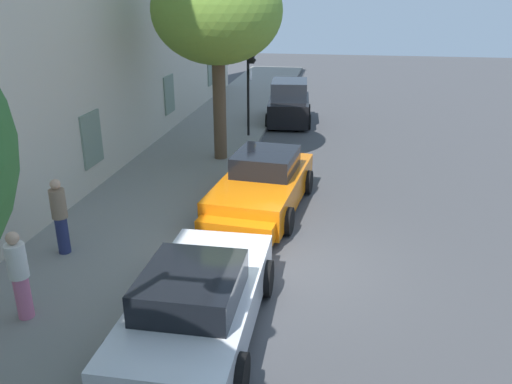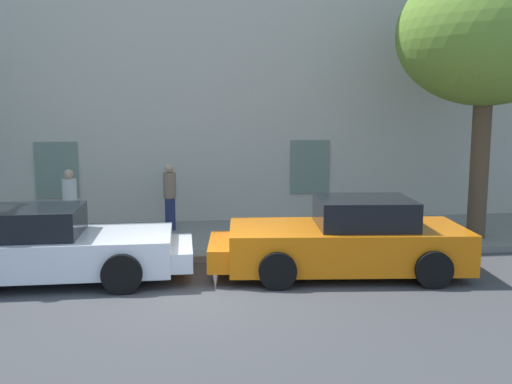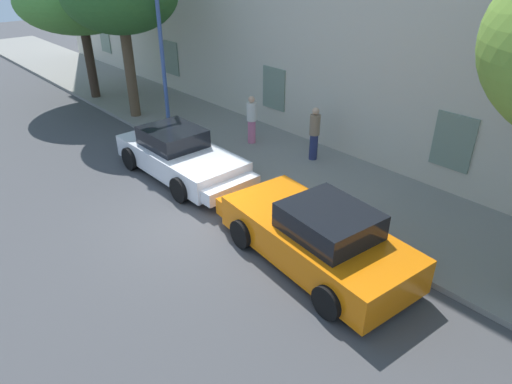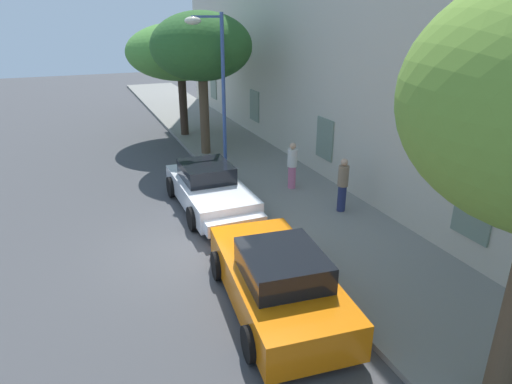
% 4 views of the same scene
% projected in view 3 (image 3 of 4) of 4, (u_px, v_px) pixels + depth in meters
% --- Properties ---
extents(ground_plane, '(80.00, 80.00, 0.00)m').
position_uv_depth(ground_plane, '(195.00, 224.00, 11.35)').
color(ground_plane, '#444447').
extents(sidewalk, '(60.00, 3.85, 0.14)m').
position_uv_depth(sidewalk, '(306.00, 173.00, 13.74)').
color(sidewalk, gray).
rests_on(sidewalk, ground).
extents(sportscar_red_lead, '(4.84, 2.15, 1.39)m').
position_uv_depth(sportscar_red_lead, '(183.00, 157.00, 13.42)').
color(sportscar_red_lead, white).
rests_on(sportscar_red_lead, ground).
extents(sportscar_yellow_flank, '(5.09, 2.52, 1.49)m').
position_uv_depth(sportscar_yellow_flank, '(311.00, 233.00, 9.83)').
color(sportscar_yellow_flank, orange).
rests_on(sportscar_yellow_flank, ground).
extents(tree_near_kerb, '(5.11, 5.11, 5.39)m').
position_uv_depth(tree_near_kerb, '(80.00, 1.00, 18.54)').
color(tree_near_kerb, '#38281E').
rests_on(tree_near_kerb, sidewalk).
extents(street_lamp, '(0.44, 1.42, 5.79)m').
position_uv_depth(street_lamp, '(147.00, 17.00, 14.65)').
color(street_lamp, '#3F5999').
rests_on(street_lamp, sidewalk).
extents(pedestrian_admiring, '(0.41, 0.41, 1.64)m').
position_uv_depth(pedestrian_admiring, '(252.00, 119.00, 15.29)').
color(pedestrian_admiring, pink).
rests_on(pedestrian_admiring, sidewalk).
extents(pedestrian_strolling, '(0.46, 0.46, 1.70)m').
position_uv_depth(pedestrian_strolling, '(314.00, 133.00, 14.06)').
color(pedestrian_strolling, navy).
rests_on(pedestrian_strolling, sidewalk).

